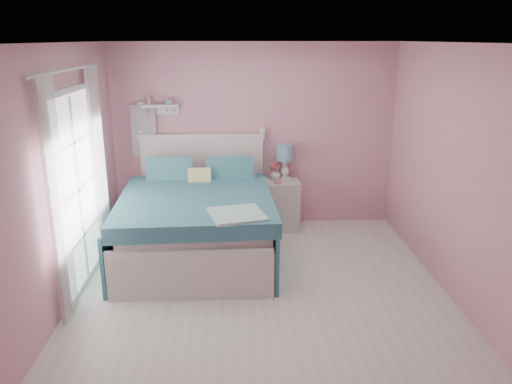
{
  "coord_description": "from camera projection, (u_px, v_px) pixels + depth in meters",
  "views": [
    {
      "loc": [
        -0.26,
        -4.78,
        2.64
      ],
      "look_at": [
        -0.02,
        1.2,
        0.79
      ],
      "focal_mm": 35.0,
      "sensor_mm": 36.0,
      "label": 1
    }
  ],
  "objects": [
    {
      "name": "curtain_far",
      "position": [
        99.0,
        164.0,
        6.03
      ],
      "size": [
        0.04,
        0.4,
        2.32
      ],
      "primitive_type": "cube",
      "color": "white",
      "rests_on": "floor"
    },
    {
      "name": "french_door",
      "position": [
        77.0,
        191.0,
        5.35
      ],
      "size": [
        0.04,
        1.32,
        2.16
      ],
      "color": "silver",
      "rests_on": "floor"
    },
    {
      "name": "teacup",
      "position": [
        278.0,
        181.0,
        6.91
      ],
      "size": [
        0.1,
        0.1,
        0.07
      ],
      "primitive_type": "imported",
      "rotation": [
        0.0,
        0.0,
        -0.12
      ],
      "color": "pink",
      "rests_on": "nightstand"
    },
    {
      "name": "curtain_near",
      "position": [
        57.0,
        203.0,
        4.61
      ],
      "size": [
        0.04,
        0.4,
        2.32
      ],
      "primitive_type": "cube",
      "color": "white",
      "rests_on": "floor"
    },
    {
      "name": "floor",
      "position": [
        262.0,
        295.0,
        5.36
      ],
      "size": [
        4.5,
        4.5,
        0.0
      ],
      "primitive_type": "plane",
      "color": "silver",
      "rests_on": "ground"
    },
    {
      "name": "hanging_dress",
      "position": [
        144.0,
        131.0,
        6.96
      ],
      "size": [
        0.34,
        0.03,
        0.72
      ],
      "primitive_type": "cube",
      "color": "white",
      "rests_on": "room_shell"
    },
    {
      "name": "wall_shelf",
      "position": [
        160.0,
        107.0,
        6.89
      ],
      "size": [
        0.5,
        0.15,
        0.25
      ],
      "color": "silver",
      "rests_on": "room_shell"
    },
    {
      "name": "table_lamp",
      "position": [
        285.0,
        155.0,
        7.05
      ],
      "size": [
        0.25,
        0.25,
        0.5
      ],
      "color": "white",
      "rests_on": "nightstand"
    },
    {
      "name": "nightstand",
      "position": [
        281.0,
        204.0,
        7.17
      ],
      "size": [
        0.49,
        0.48,
        0.71
      ],
      "color": "beige",
      "rests_on": "floor"
    },
    {
      "name": "room_shell",
      "position": [
        263.0,
        151.0,
        4.89
      ],
      "size": [
        4.5,
        4.5,
        4.5
      ],
      "color": "pink",
      "rests_on": "floor"
    },
    {
      "name": "roses",
      "position": [
        275.0,
        166.0,
        7.05
      ],
      "size": [
        0.14,
        0.11,
        0.12
      ],
      "color": "#D24764",
      "rests_on": "vase"
    },
    {
      "name": "vase",
      "position": [
        275.0,
        174.0,
        7.09
      ],
      "size": [
        0.2,
        0.2,
        0.16
      ],
      "primitive_type": "imported",
      "rotation": [
        0.0,
        0.0,
        0.33
      ],
      "color": "silver",
      "rests_on": "nightstand"
    },
    {
      "name": "bed",
      "position": [
        198.0,
        222.0,
        6.24
      ],
      "size": [
        1.9,
        2.35,
        1.35
      ],
      "rotation": [
        0.0,
        0.0,
        0.04
      ],
      "color": "silver",
      "rests_on": "floor"
    }
  ]
}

